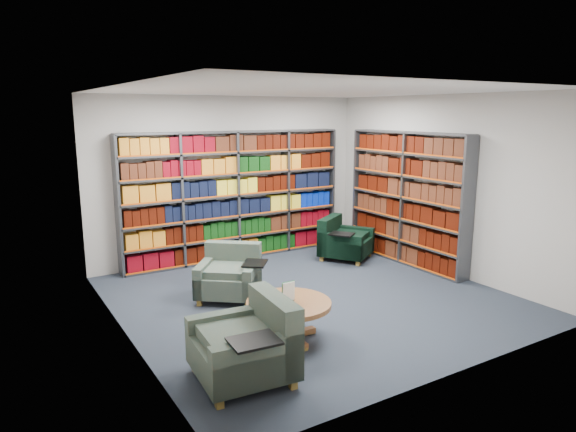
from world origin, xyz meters
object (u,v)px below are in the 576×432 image
chair_teal_left (230,276)px  chair_green_right (342,242)px  chair_teal_front (251,347)px  coffee_table (289,309)px

chair_teal_left → chair_green_right: chair_green_right is taller
chair_teal_front → coffee_table: size_ratio=1.12×
chair_teal_left → chair_teal_front: 2.29m
chair_teal_left → coffee_table: size_ratio=1.16×
chair_green_right → chair_teal_left: bearing=-164.0°
chair_green_right → coffee_table: (-2.52, -2.33, 0.07)m
chair_teal_front → coffee_table: chair_teal_front is taller
coffee_table → chair_teal_front: bearing=-144.5°
chair_green_right → chair_teal_front: chair_teal_front is taller
chair_teal_left → coffee_table: 1.62m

